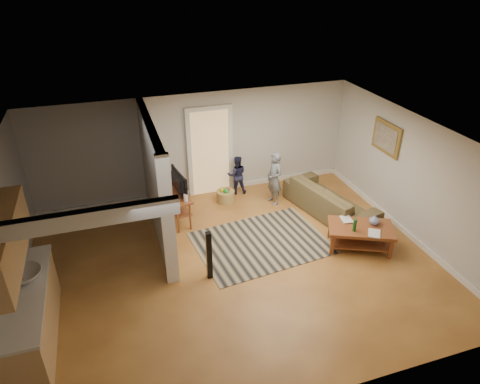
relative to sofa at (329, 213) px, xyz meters
name	(u,v)px	position (x,y,z in m)	size (l,w,h in m)	color
ground	(235,264)	(-2.60, -1.14, 0.00)	(7.50, 7.50, 0.00)	brown
room_shell	(170,196)	(-3.67, -0.71, 1.46)	(7.54, 6.02, 2.52)	beige
area_rug	(261,243)	(-1.88, -0.63, 0.01)	(2.60, 1.90, 0.01)	black
sofa	(329,213)	(0.00, 0.00, 0.00)	(2.32, 0.91, 0.68)	#463A23
coffee_table	(361,231)	(-0.06, -1.37, 0.38)	(1.45, 1.19, 0.74)	brown
tv_console	(176,196)	(-3.34, 0.74, 0.62)	(0.57, 1.13, 0.93)	brown
speaker_left	(209,255)	(-3.15, -1.34, 0.49)	(0.10, 0.10, 0.97)	black
speaker_right	(159,187)	(-3.60, 1.56, 0.46)	(0.09, 0.09, 0.92)	black
toy_basket	(225,196)	(-2.10, 1.22, 0.16)	(0.43, 0.43, 0.38)	#A78648
child	(273,203)	(-1.03, 0.82, 0.00)	(0.47, 0.31, 1.29)	slate
toddler	(237,192)	(-1.71, 1.56, 0.00)	(0.47, 0.37, 0.97)	#1E213E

